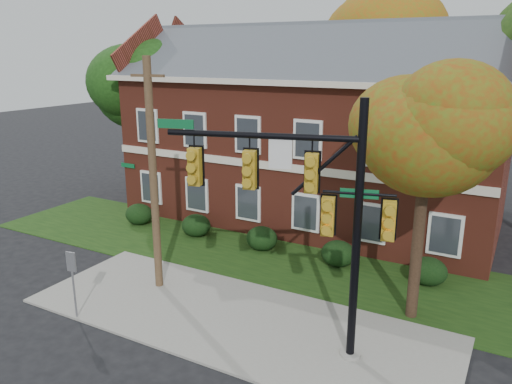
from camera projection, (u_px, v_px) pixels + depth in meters
The scene contains 15 objects.
ground at pixel (216, 334), 15.30m from camera, with size 120.00×120.00×0.00m, color black.
sidewalk at pixel (233, 319), 16.13m from camera, with size 14.00×5.00×0.08m, color gray.
grass_strip at pixel (297, 264), 20.35m from camera, with size 30.00×6.00×0.04m, color #193811.
apartment_building at pixel (312, 122), 24.96m from camera, with size 18.80×8.80×9.74m.
hedge_far_left at pixel (139, 214), 24.99m from camera, with size 1.40×1.26×1.05m, color black.
hedge_left at pixel (196, 225), 23.36m from camera, with size 1.40×1.26×1.05m, color black.
hedge_center at pixel (262, 238), 21.74m from camera, with size 1.40×1.26×1.05m, color black.
hedge_right at pixel (338, 253), 20.11m from camera, with size 1.40×1.26×1.05m, color black.
hedge_far_right at pixel (428, 271), 18.48m from camera, with size 1.40×1.26×1.05m, color black.
tree_near_right at pixel (437, 113), 14.33m from camera, with size 4.50×4.25×8.58m.
tree_left_rear at pixel (145, 83), 28.09m from camera, with size 5.40×5.10×8.88m.
tree_far_rear at pixel (385, 44), 29.90m from camera, with size 6.84×6.46×11.52m.
traffic_signal at pixel (308, 202), 13.21m from camera, with size 6.35×1.87×7.29m.
utility_pole at pixel (153, 177), 17.27m from camera, with size 1.29×0.30×8.25m.
sign_post at pixel (72, 274), 15.78m from camera, with size 0.34×0.10×2.33m.
Camera 1 is at (7.63, -11.27, 8.35)m, focal length 35.00 mm.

